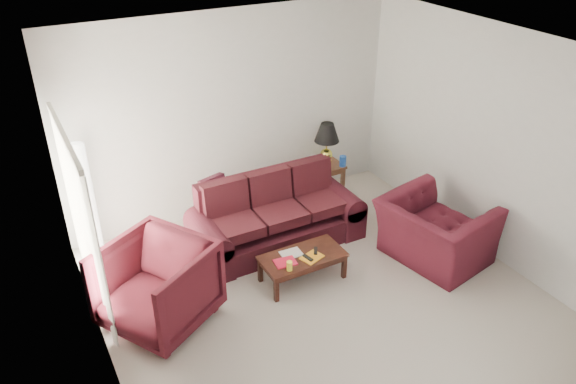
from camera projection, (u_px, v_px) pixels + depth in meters
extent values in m
plane|color=beige|center=(321.00, 296.00, 6.87)|extent=(5.00, 5.00, 0.00)
cube|color=silver|center=(81.00, 223.00, 6.33)|extent=(0.10, 2.00, 2.16)
cube|color=black|center=(214.00, 190.00, 7.72)|extent=(0.42, 0.29, 0.40)
cube|color=silver|center=(322.00, 166.00, 8.62)|extent=(0.14, 0.06, 0.13)
cylinder|color=#174097|center=(343.00, 161.00, 8.72)|extent=(0.13, 0.13, 0.17)
cube|color=silver|center=(313.00, 156.00, 8.87)|extent=(0.17, 0.20, 0.06)
imported|color=#3F0E16|center=(157.00, 286.00, 6.25)|extent=(1.52, 1.51, 1.02)
imported|color=#3F0E18|center=(435.00, 232.00, 7.36)|extent=(1.37, 1.50, 0.85)
cube|color=red|center=(285.00, 262.00, 6.85)|extent=(0.29, 0.23, 0.02)
cube|color=silver|center=(291.00, 254.00, 7.01)|extent=(0.27, 0.21, 0.01)
cube|color=orange|center=(312.00, 257.00, 6.94)|extent=(0.31, 0.27, 0.02)
cube|color=black|center=(308.00, 258.00, 6.90)|extent=(0.08, 0.16, 0.02)
cube|color=black|center=(316.00, 251.00, 7.03)|extent=(0.12, 0.15, 0.02)
cylinder|color=#FFFA38|center=(289.00, 266.00, 6.70)|extent=(0.09, 0.09, 0.12)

